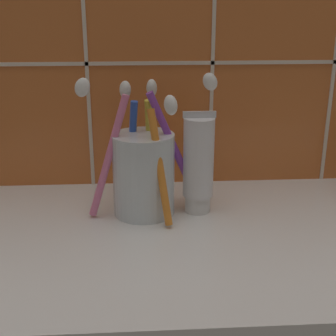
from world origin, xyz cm
name	(u,v)px	position (x,y,z in cm)	size (l,w,h in cm)	color
sink_counter	(214,240)	(0.00, 0.00, 1.00)	(68.40, 33.75, 2.00)	white
tile_wall_backsplash	(200,15)	(0.01, 17.12, 25.53)	(78.40, 1.72, 51.04)	#C6662D
toothbrush_cup	(144,170)	(-8.01, 6.10, 7.68)	(16.89, 10.85, 17.65)	silver
toothpaste_tube	(198,163)	(-1.28, 6.09, 8.38)	(3.99, 3.80, 12.94)	white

